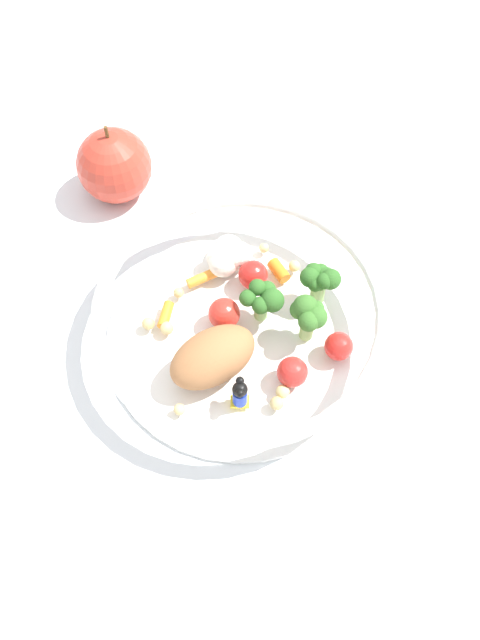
% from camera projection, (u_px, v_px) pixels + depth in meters
% --- Properties ---
extents(ground_plane, '(2.40, 2.40, 0.00)m').
position_uv_depth(ground_plane, '(251.00, 343.00, 0.58)').
color(ground_plane, white).
extents(food_container, '(0.25, 0.25, 0.06)m').
position_uv_depth(food_container, '(241.00, 317.00, 0.55)').
color(food_container, white).
rests_on(food_container, ground_plane).
extents(loose_apple, '(0.07, 0.07, 0.09)m').
position_uv_depth(loose_apple, '(114.00, 166.00, 0.64)').
color(loose_apple, '#BC3828').
rests_on(loose_apple, ground_plane).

